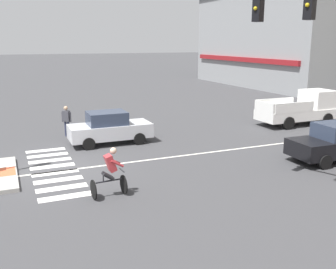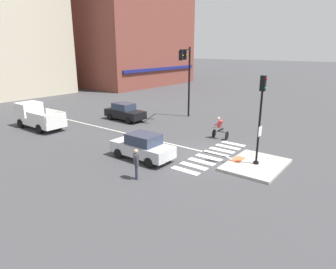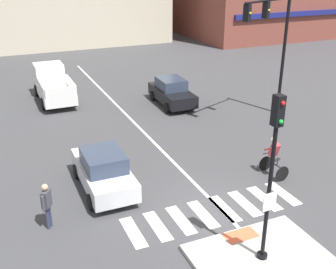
% 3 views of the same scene
% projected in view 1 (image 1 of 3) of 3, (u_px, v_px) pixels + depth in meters
% --- Properties ---
extents(ground_plane, '(300.00, 300.00, 0.00)m').
position_uv_depth(ground_plane, '(53.00, 170.00, 15.68)').
color(ground_plane, '#3D3D3F').
extents(tactile_pad_front, '(1.10, 0.60, 0.01)m').
position_uv_depth(tactile_pad_front, '(7.00, 171.00, 14.99)').
color(tactile_pad_front, '#DB5B38').
rests_on(tactile_pad_front, traffic_island).
extents(crosswalk_stripe_a, '(0.44, 1.80, 0.01)m').
position_uv_depth(crosswalk_stripe_a, '(46.00, 150.00, 18.45)').
color(crosswalk_stripe_a, silver).
rests_on(crosswalk_stripe_a, ground).
extents(crosswalk_stripe_b, '(0.44, 1.80, 0.01)m').
position_uv_depth(crosswalk_stripe_b, '(48.00, 155.00, 17.66)').
color(crosswalk_stripe_b, silver).
rests_on(crosswalk_stripe_b, ground).
extents(crosswalk_stripe_c, '(0.44, 1.80, 0.01)m').
position_uv_depth(crosswalk_stripe_c, '(50.00, 160.00, 16.88)').
color(crosswalk_stripe_c, silver).
rests_on(crosswalk_stripe_c, ground).
extents(crosswalk_stripe_d, '(0.44, 1.80, 0.01)m').
position_uv_depth(crosswalk_stripe_d, '(53.00, 166.00, 16.09)').
color(crosswalk_stripe_d, silver).
rests_on(crosswalk_stripe_d, ground).
extents(crosswalk_stripe_e, '(0.44, 1.80, 0.01)m').
position_uv_depth(crosswalk_stripe_e, '(55.00, 173.00, 15.30)').
color(crosswalk_stripe_e, silver).
rests_on(crosswalk_stripe_e, ground).
extents(crosswalk_stripe_f, '(0.44, 1.80, 0.01)m').
position_uv_depth(crosswalk_stripe_f, '(58.00, 180.00, 14.51)').
color(crosswalk_stripe_f, silver).
rests_on(crosswalk_stripe_f, ground).
extents(crosswalk_stripe_g, '(0.44, 1.80, 0.01)m').
position_uv_depth(crosswalk_stripe_g, '(62.00, 188.00, 13.73)').
color(crosswalk_stripe_g, silver).
rests_on(crosswalk_stripe_g, ground).
extents(crosswalk_stripe_h, '(0.44, 1.80, 0.01)m').
position_uv_depth(crosswalk_stripe_h, '(66.00, 197.00, 12.94)').
color(crosswalk_stripe_h, silver).
rests_on(crosswalk_stripe_h, ground).
extents(lane_centre_line, '(0.14, 28.00, 0.01)m').
position_uv_depth(lane_centre_line, '(261.00, 146.00, 19.24)').
color(lane_centre_line, silver).
rests_on(lane_centre_line, ground).
extents(building_corner_left, '(21.73, 20.34, 11.13)m').
position_uv_depth(building_corner_left, '(312.00, 37.00, 46.57)').
color(building_corner_left, gray).
rests_on(building_corner_left, ground).
extents(car_silver_westbound_near, '(1.87, 4.11, 1.64)m').
position_uv_depth(car_silver_westbound_near, '(109.00, 128.00, 19.55)').
color(car_silver_westbound_near, silver).
rests_on(car_silver_westbound_near, ground).
extents(car_black_eastbound_far, '(1.94, 4.15, 1.64)m').
position_uv_depth(car_black_eastbound_far, '(336.00, 142.00, 16.77)').
color(car_black_eastbound_far, black).
rests_on(car_black_eastbound_far, ground).
extents(pickup_truck_white_westbound_distant, '(2.08, 5.11, 2.08)m').
position_uv_depth(pickup_truck_white_westbound_distant, '(303.00, 109.00, 24.15)').
color(pickup_truck_white_westbound_distant, white).
rests_on(pickup_truck_white_westbound_distant, ground).
extents(cyclist, '(0.73, 1.13, 1.68)m').
position_uv_depth(cyclist, '(110.00, 171.00, 12.81)').
color(cyclist, black).
rests_on(cyclist, ground).
extents(pedestrian_at_curb_left, '(0.39, 0.47, 1.67)m').
position_uv_depth(pedestrian_at_curb_left, '(66.00, 119.00, 21.00)').
color(pedestrian_at_curb_left, '#2D334C').
rests_on(pedestrian_at_curb_left, ground).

